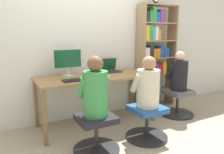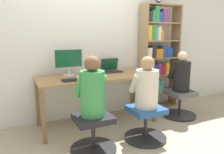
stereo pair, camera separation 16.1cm
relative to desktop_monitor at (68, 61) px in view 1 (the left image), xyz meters
name	(u,v)px [view 1 (the left image)]	position (x,y,z in m)	size (l,w,h in m)	color
ground_plane	(108,132)	(0.38, -0.57, -0.99)	(14.00, 14.00, 0.00)	tan
wall_back	(86,39)	(0.38, 0.22, 0.31)	(10.00, 0.05, 2.60)	silver
desk	(97,81)	(0.38, -0.21, -0.30)	(1.79, 0.72, 0.76)	olive
desktop_monitor	(68,61)	(0.00, 0.00, 0.00)	(0.45, 0.18, 0.41)	beige
laptop	(110,69)	(0.72, 0.02, -0.18)	(0.31, 0.26, 0.22)	#2D2D30
keyboard	(79,80)	(0.03, -0.39, -0.21)	(0.46, 0.15, 0.03)	#232326
computer_mouse_by_keyboard	(100,77)	(0.34, -0.39, -0.21)	(0.06, 0.11, 0.03)	#99999E
office_chair_left	(96,133)	(0.03, -0.95, -0.77)	(0.56, 0.56, 0.45)	#262628
office_chair_right	(147,122)	(0.77, -0.97, -0.77)	(0.56, 0.56, 0.45)	#262628
person_at_monitor	(95,90)	(0.03, -0.95, -0.23)	(0.35, 0.33, 0.70)	#388C47
person_at_laptop	(148,85)	(0.77, -0.96, -0.25)	(0.36, 0.32, 0.67)	beige
bookshelf	(154,58)	(1.63, 0.01, -0.03)	(0.75, 0.26, 1.91)	#997A56
office_chair_side	(177,102)	(1.76, -0.52, -0.77)	(0.56, 0.56, 0.45)	#262628
person_near_shelf	(179,73)	(1.76, -0.51, -0.25)	(0.34, 0.31, 0.66)	black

